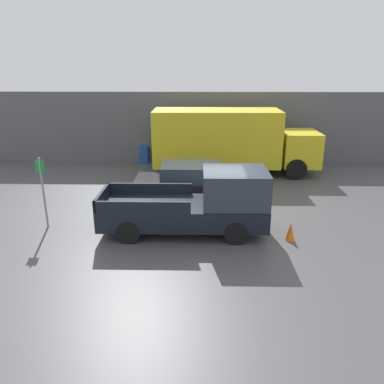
{
  "coord_description": "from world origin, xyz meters",
  "views": [
    {
      "loc": [
        -0.34,
        -12.13,
        5.42
      ],
      "look_at": [
        -0.59,
        0.42,
        1.08
      ],
      "focal_mm": 35.0,
      "sensor_mm": 36.0,
      "label": 1
    }
  ],
  "objects_px": {
    "traffic_cone": "(291,231)",
    "car": "(188,183)",
    "newspaper_box": "(144,155)",
    "parking_sign": "(43,189)",
    "pickup_truck": "(199,204)",
    "delivery_truck": "(229,140)"
  },
  "relations": [
    {
      "from": "newspaper_box",
      "to": "pickup_truck",
      "type": "bearing_deg",
      "value": -71.06
    },
    {
      "from": "traffic_cone",
      "to": "pickup_truck",
      "type": "bearing_deg",
      "value": 169.3
    },
    {
      "from": "parking_sign",
      "to": "newspaper_box",
      "type": "relative_size",
      "value": 2.6
    },
    {
      "from": "parking_sign",
      "to": "newspaper_box",
      "type": "bearing_deg",
      "value": 76.43
    },
    {
      "from": "pickup_truck",
      "to": "delivery_truck",
      "type": "bearing_deg",
      "value": 78.51
    },
    {
      "from": "pickup_truck",
      "to": "traffic_cone",
      "type": "xyz_separation_m",
      "value": [
        2.94,
        -0.56,
        -0.69
      ]
    },
    {
      "from": "pickup_truck",
      "to": "newspaper_box",
      "type": "height_order",
      "value": "pickup_truck"
    },
    {
      "from": "newspaper_box",
      "to": "traffic_cone",
      "type": "bearing_deg",
      "value": -57.94
    },
    {
      "from": "parking_sign",
      "to": "delivery_truck",
      "type": "bearing_deg",
      "value": 45.76
    },
    {
      "from": "newspaper_box",
      "to": "parking_sign",
      "type": "bearing_deg",
      "value": -103.57
    },
    {
      "from": "parking_sign",
      "to": "traffic_cone",
      "type": "distance_m",
      "value": 8.33
    },
    {
      "from": "pickup_truck",
      "to": "parking_sign",
      "type": "distance_m",
      "value": 5.3
    },
    {
      "from": "traffic_cone",
      "to": "car",
      "type": "bearing_deg",
      "value": 134.31
    },
    {
      "from": "pickup_truck",
      "to": "delivery_truck",
      "type": "relative_size",
      "value": 0.66
    },
    {
      "from": "car",
      "to": "pickup_truck",
      "type": "bearing_deg",
      "value": -81.18
    },
    {
      "from": "car",
      "to": "delivery_truck",
      "type": "distance_m",
      "value": 4.79
    },
    {
      "from": "pickup_truck",
      "to": "traffic_cone",
      "type": "relative_size",
      "value": 8.94
    },
    {
      "from": "pickup_truck",
      "to": "newspaper_box",
      "type": "bearing_deg",
      "value": 108.94
    },
    {
      "from": "newspaper_box",
      "to": "traffic_cone",
      "type": "height_order",
      "value": "newspaper_box"
    },
    {
      "from": "car",
      "to": "newspaper_box",
      "type": "xyz_separation_m",
      "value": [
        -2.69,
        6.23,
        -0.33
      ]
    },
    {
      "from": "pickup_truck",
      "to": "parking_sign",
      "type": "height_order",
      "value": "parking_sign"
    },
    {
      "from": "delivery_truck",
      "to": "newspaper_box",
      "type": "relative_size",
      "value": 8.65
    }
  ]
}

